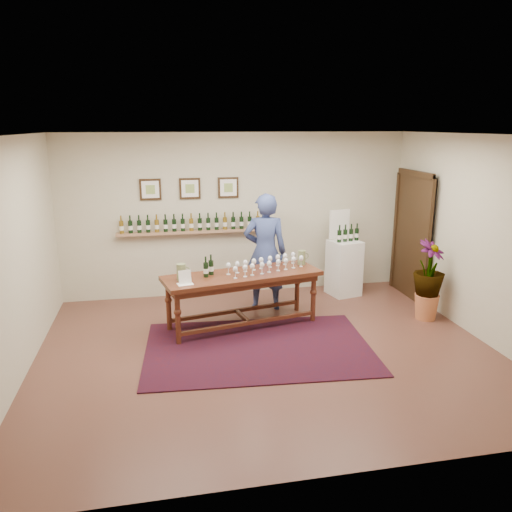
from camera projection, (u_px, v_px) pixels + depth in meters
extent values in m
plane|color=brown|center=(268.00, 351.00, 6.64)|extent=(6.00, 6.00, 0.00)
plane|color=beige|center=(237.00, 215.00, 8.66)|extent=(6.00, 0.00, 6.00)
plane|color=beige|center=(338.00, 324.00, 3.92)|extent=(6.00, 0.00, 6.00)
plane|color=beige|center=(14.00, 261.00, 5.72)|extent=(0.00, 5.00, 5.00)
plane|color=beige|center=(481.00, 239.00, 6.85)|extent=(0.00, 5.00, 5.00)
plane|color=silver|center=(269.00, 135.00, 5.93)|extent=(6.00, 6.00, 0.00)
cube|color=#A8775B|center=(192.00, 232.00, 8.49)|extent=(2.50, 0.16, 0.04)
cube|color=black|center=(414.00, 237.00, 8.54)|extent=(0.10, 1.00, 2.10)
cube|color=black|center=(411.00, 237.00, 8.53)|extent=(0.04, 1.12, 2.22)
cube|color=black|center=(150.00, 189.00, 8.24)|extent=(0.35, 0.03, 0.35)
cube|color=white|center=(150.00, 190.00, 8.22)|extent=(0.28, 0.01, 0.28)
cube|color=#8BA753|center=(150.00, 190.00, 8.22)|extent=(0.15, 0.00, 0.15)
cube|color=black|center=(190.00, 188.00, 8.36)|extent=(0.35, 0.03, 0.35)
cube|color=white|center=(190.00, 189.00, 8.34)|extent=(0.28, 0.01, 0.28)
cube|color=#8BA753|center=(190.00, 189.00, 8.34)|extent=(0.15, 0.00, 0.15)
cube|color=black|center=(228.00, 188.00, 8.48)|extent=(0.35, 0.03, 0.35)
cube|color=white|center=(228.00, 188.00, 8.47)|extent=(0.28, 0.01, 0.28)
cube|color=#8BA753|center=(228.00, 188.00, 8.46)|extent=(0.15, 0.00, 0.15)
cube|color=#4D0D0F|center=(258.00, 348.00, 6.71)|extent=(3.14, 2.21, 0.02)
cube|color=#412510|center=(242.00, 276.00, 7.27)|extent=(2.41, 1.20, 0.06)
cube|color=#412510|center=(242.00, 280.00, 7.29)|extent=(2.26, 1.05, 0.10)
cylinder|color=#412510|center=(178.00, 319.00, 6.74)|extent=(0.09, 0.09, 0.75)
cylinder|color=#412510|center=(313.00, 298.00, 7.54)|extent=(0.09, 0.09, 0.75)
cylinder|color=#412510|center=(169.00, 306.00, 7.21)|extent=(0.09, 0.09, 0.75)
cylinder|color=#412510|center=(297.00, 288.00, 8.00)|extent=(0.09, 0.09, 0.75)
cube|color=#412510|center=(249.00, 323.00, 7.20)|extent=(2.06, 0.49, 0.05)
cube|color=#412510|center=(236.00, 311.00, 7.66)|extent=(2.06, 0.49, 0.05)
cube|color=#412510|center=(243.00, 317.00, 7.43)|extent=(0.16, 0.52, 0.05)
cube|color=white|center=(185.00, 277.00, 6.77)|extent=(0.23, 0.19, 0.19)
cube|color=white|center=(344.00, 268.00, 8.75)|extent=(0.58, 0.58, 0.97)
cube|color=white|center=(339.00, 224.00, 8.68)|extent=(0.40, 0.11, 0.55)
cone|color=#C06B40|center=(426.00, 307.00, 7.70)|extent=(0.37, 0.37, 0.39)
imported|color=#173917|center=(429.00, 274.00, 7.56)|extent=(0.79, 0.79, 0.68)
imported|color=navy|center=(265.00, 252.00, 7.97)|extent=(0.75, 0.56, 1.89)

